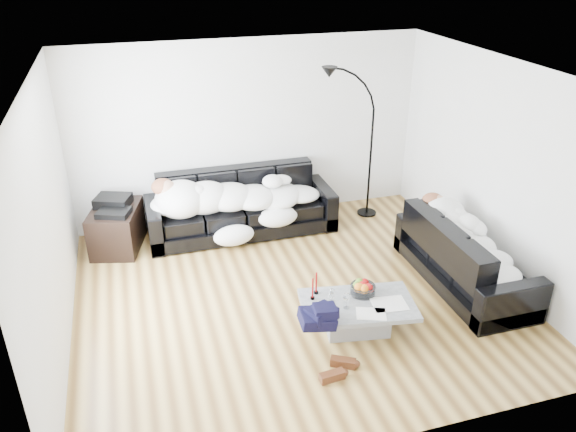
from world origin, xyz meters
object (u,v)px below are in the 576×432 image
object	(u,v)px
wine_glass_c	(347,301)
sofa_right	(466,254)
wine_glass_a	(332,295)
sleeper_right	(468,237)
candle_left	(313,289)
wine_glass_b	(331,299)
floor_lamp	(371,152)
sofa_back	(241,204)
fruit_bowl	(363,287)
sleeper_back	(241,191)
shoes	(337,369)
coffee_table	(357,316)
av_cabinet	(117,228)
stereo	(113,204)
candle_right	(316,283)

from	to	relation	value
wine_glass_c	sofa_right	bearing A→B (deg)	17.11
wine_glass_a	sleeper_right	bearing A→B (deg)	11.76
sofa_right	candle_left	size ratio (longest dim) A/B	7.83
wine_glass_b	floor_lamp	bearing A→B (deg)	58.66
sleeper_right	wine_glass_b	size ratio (longest dim) A/B	10.59
sofa_back	fruit_bowl	xyz separation A→B (m)	(0.81, -2.42, 0.00)
sleeper_right	sleeper_back	bearing A→B (deg)	48.43
sofa_right	candle_left	world-z (taller)	sofa_right
sofa_right	wine_glass_c	distance (m)	1.82
sofa_back	candle_left	bearing A→B (deg)	-83.75
wine_glass_a	shoes	bearing A→B (deg)	-105.09
sleeper_right	coffee_table	world-z (taller)	sleeper_right
shoes	coffee_table	bearing A→B (deg)	58.85
sleeper_back	coffee_table	distance (m)	2.65
sleeper_right	sofa_right	bearing A→B (deg)	-180.00
sofa_right	coffee_table	world-z (taller)	sofa_right
sleeper_right	av_cabinet	xyz separation A→B (m)	(-3.98, 2.09, -0.34)
fruit_bowl	shoes	distance (m)	0.98
coffee_table	floor_lamp	size ratio (longest dim) A/B	0.60
coffee_table	wine_glass_c	distance (m)	0.31
sleeper_back	av_cabinet	distance (m)	1.74
candle_left	stereo	size ratio (longest dim) A/B	0.58
sofa_back	shoes	bearing A→B (deg)	-85.34
candle_right	stereo	size ratio (longest dim) A/B	0.59
sleeper_back	wine_glass_a	distance (m)	2.46
stereo	floor_lamp	world-z (taller)	floor_lamp
candle_right	wine_glass_c	bearing A→B (deg)	-57.69
fruit_bowl	wine_glass_a	bearing A→B (deg)	-173.70
sofa_back	coffee_table	bearing A→B (deg)	-74.89
sofa_back	sleeper_back	xyz separation A→B (m)	(0.00, -0.05, 0.21)
wine_glass_a	fruit_bowl	bearing A→B (deg)	6.30
candle_left	shoes	world-z (taller)	candle_left
wine_glass_b	av_cabinet	size ratio (longest dim) A/B	0.19
coffee_table	wine_glass_c	bearing A→B (deg)	-162.93
coffee_table	sofa_back	bearing A→B (deg)	105.11
sleeper_right	fruit_bowl	bearing A→B (deg)	103.11
sofa_back	coffee_table	size ratio (longest dim) A/B	2.19
coffee_table	candle_right	xyz separation A→B (m)	(-0.36, 0.29, 0.30)
sofa_back	wine_glass_b	size ratio (longest dim) A/B	16.20
fruit_bowl	wine_glass_c	distance (m)	0.33
wine_glass_b	candle_right	bearing A→B (deg)	107.68
sofa_back	wine_glass_c	bearing A→B (deg)	-78.26
fruit_bowl	coffee_table	bearing A→B (deg)	-128.34
candle_right	floor_lamp	size ratio (longest dim) A/B	0.13
candle_right	candle_left	bearing A→B (deg)	-128.75
coffee_table	stereo	xyz separation A→B (m)	(-2.39, 2.58, 0.47)
sleeper_back	av_cabinet	xyz separation A→B (m)	(-1.70, 0.06, -0.35)
candle_left	candle_right	bearing A→B (deg)	51.25
sleeper_right	shoes	size ratio (longest dim) A/B	4.06
stereo	coffee_table	bearing A→B (deg)	-25.96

